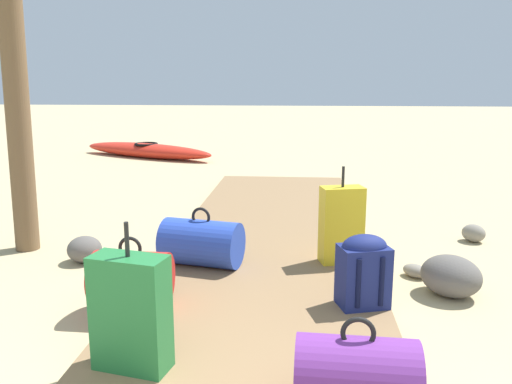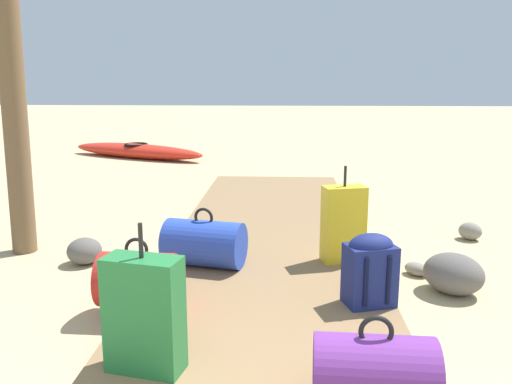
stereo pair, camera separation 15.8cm
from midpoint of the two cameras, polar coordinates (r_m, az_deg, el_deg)
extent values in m
plane|color=tan|center=(4.13, 1.50, -10.82)|extent=(60.00, 60.00, 0.00)
cube|color=olive|center=(4.82, 2.06, -6.90)|extent=(1.86, 7.56, 0.08)
cube|color=#237538|center=(2.92, -11.86, -12.71)|extent=(0.44, 0.27, 0.63)
cylinder|color=black|center=(2.78, -12.23, -5.04)|extent=(0.02, 0.02, 0.18)
cylinder|color=#2847B7|center=(4.43, -4.90, -5.51)|extent=(0.72, 0.52, 0.39)
torus|color=black|center=(4.37, -4.95, -2.72)|extent=(0.17, 0.06, 0.16)
cube|color=navy|center=(3.73, 12.73, -8.90)|extent=(0.38, 0.31, 0.43)
ellipsoid|color=navy|center=(3.66, 12.89, -5.78)|extent=(0.36, 0.30, 0.17)
cylinder|color=black|center=(3.60, 12.26, -9.65)|extent=(0.04, 0.04, 0.34)
cylinder|color=black|center=(3.66, 14.66, -9.37)|extent=(0.04, 0.04, 0.34)
cylinder|color=#6B2D84|center=(2.67, 12.59, -18.69)|extent=(0.59, 0.38, 0.35)
torus|color=black|center=(2.57, 12.81, -14.73)|extent=(0.16, 0.03, 0.16)
cylinder|color=red|center=(3.75, -12.13, -9.12)|extent=(0.53, 0.39, 0.38)
torus|color=black|center=(3.68, -12.28, -5.96)|extent=(0.16, 0.03, 0.16)
cube|color=gold|center=(4.52, 10.23, -3.52)|extent=(0.39, 0.27, 0.65)
cylinder|color=black|center=(4.43, 10.43, 1.63)|extent=(0.02, 0.02, 0.17)
cylinder|color=brown|center=(5.38, -23.99, 13.25)|extent=(0.22, 0.34, 3.63)
ellipsoid|color=red|center=(11.37, -11.39, 4.44)|extent=(3.25, 1.90, 0.30)
torus|color=black|center=(11.35, -11.42, 5.11)|extent=(0.65, 0.65, 0.05)
ellipsoid|color=gray|center=(5.80, 23.23, -4.11)|extent=(0.31, 0.30, 0.18)
ellipsoid|color=gray|center=(4.63, 17.80, -8.13)|extent=(0.26, 0.26, 0.11)
ellipsoid|color=#5B5651|center=(4.31, 21.35, -8.46)|extent=(0.61, 0.61, 0.31)
ellipsoid|color=#5B5651|center=(4.97, -17.21, -5.95)|extent=(0.42, 0.42, 0.24)
camera|label=1|loc=(0.08, 90.90, -0.19)|focal=36.94mm
camera|label=2|loc=(0.08, -89.10, 0.19)|focal=36.94mm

